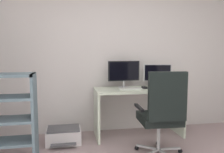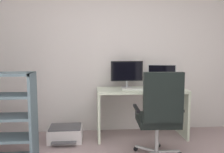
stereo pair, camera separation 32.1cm
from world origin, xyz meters
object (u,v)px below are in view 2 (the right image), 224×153
at_px(office_chair, 159,113).
at_px(computer_mouse, 147,88).
at_px(monitor_main, 127,72).
at_px(printer, 66,134).
at_px(monitor_secondary, 162,74).
at_px(keyboard, 133,89).
at_px(desk, 141,102).

bearing_deg(office_chair, computer_mouse, 87.08).
relative_size(monitor_main, computer_mouse, 5.11).
bearing_deg(printer, monitor_secondary, 8.13).
height_order(monitor_secondary, office_chair, monitor_secondary).
bearing_deg(office_chair, keyboard, 103.72).
bearing_deg(monitor_main, office_chair, -75.33).
distance_m(monitor_secondary, computer_mouse, 0.37).
xyz_separation_m(monitor_main, monitor_secondary, (0.57, 0.00, -0.04)).
bearing_deg(printer, office_chair, -31.63).
height_order(desk, monitor_main, monitor_main).
relative_size(desk, printer, 2.74).
xyz_separation_m(keyboard, printer, (-1.01, -0.04, -0.66)).
distance_m(desk, office_chair, 0.83).
relative_size(keyboard, office_chair, 0.31).
bearing_deg(monitor_main, computer_mouse, -29.01).
relative_size(desk, computer_mouse, 13.59).
distance_m(monitor_secondary, printer, 1.76).
relative_size(monitor_secondary, office_chair, 0.40).
bearing_deg(monitor_main, printer, -167.18).
bearing_deg(office_chair, printer, 148.37).
bearing_deg(computer_mouse, monitor_main, 145.32).
relative_size(desk, monitor_secondary, 3.07).
xyz_separation_m(desk, printer, (-1.16, -0.08, -0.44)).
xyz_separation_m(desk, keyboard, (-0.15, -0.05, 0.22)).
bearing_deg(office_chair, monitor_main, 104.67).
xyz_separation_m(computer_mouse, printer, (-1.24, -0.06, -0.66)).
xyz_separation_m(office_chair, printer, (-1.20, 0.74, -0.48)).
bearing_deg(desk, office_chair, -86.90).
bearing_deg(monitor_secondary, computer_mouse, -149.43).
height_order(monitor_main, computer_mouse, monitor_main).
bearing_deg(monitor_main, monitor_secondary, 0.01).
bearing_deg(keyboard, computer_mouse, 5.31).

